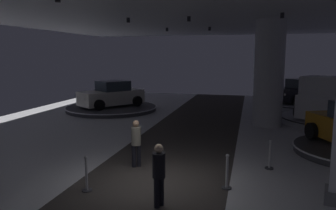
{
  "coord_description": "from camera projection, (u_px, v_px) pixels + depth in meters",
  "views": [
    {
      "loc": [
        2.69,
        -8.85,
        3.72
      ],
      "look_at": [
        -1.02,
        5.88,
        1.4
      ],
      "focal_mm": 35.27,
      "sensor_mm": 36.0,
      "label": 1
    }
  ],
  "objects": [
    {
      "name": "display_platform_far_right",
      "position": [
        335.0,
        120.0,
        17.99
      ],
      "size": [
        5.83,
        5.83,
        0.34
      ],
      "color": "#B7B7BC",
      "rests_on": "ground"
    },
    {
      "name": "display_platform_far_left",
      "position": [
        112.0,
        108.0,
        22.24
      ],
      "size": [
        6.09,
        6.09,
        0.28
      ],
      "color": "#333338",
      "rests_on": "ground"
    },
    {
      "name": "column_right",
      "position": [
        269.0,
        74.0,
        17.1
      ],
      "size": [
        1.52,
        1.52,
        5.5
      ],
      "color": "#ADADB2",
      "rests_on": "ground"
    },
    {
      "name": "visitor_walking_far",
      "position": [
        159.0,
        171.0,
        8.04
      ],
      "size": [
        0.32,
        0.32,
        1.59
      ],
      "color": "black",
      "rests_on": "ground"
    },
    {
      "name": "stanchion_b",
      "position": [
        227.0,
        176.0,
        9.2
      ],
      "size": [
        0.28,
        0.28,
        1.01
      ],
      "color": "#333338",
      "rests_on": "ground"
    },
    {
      "name": "display_car_deep_right",
      "position": [
        301.0,
        92.0,
        24.02
      ],
      "size": [
        4.35,
        4.12,
        1.71
      ],
      "color": "black",
      "rests_on": "display_platform_deep_right"
    },
    {
      "name": "ground",
      "position": [
        153.0,
        183.0,
        9.7
      ],
      "size": [
        24.0,
        44.0,
        0.06
      ],
      "color": "silver"
    },
    {
      "name": "display_car_far_left",
      "position": [
        112.0,
        95.0,
        22.12
      ],
      "size": [
        3.93,
        4.46,
        1.71
      ],
      "color": "silver",
      "rests_on": "display_platform_far_left"
    },
    {
      "name": "stanchion_c",
      "position": [
        87.0,
        178.0,
        9.04
      ],
      "size": [
        0.28,
        0.28,
        1.01
      ],
      "color": "#333338",
      "rests_on": "ground"
    },
    {
      "name": "visitor_walking_near",
      "position": [
        136.0,
        140.0,
        10.94
      ],
      "size": [
        0.32,
        0.32,
        1.59
      ],
      "color": "black",
      "rests_on": "ground"
    },
    {
      "name": "display_platform_deep_right",
      "position": [
        300.0,
        104.0,
        24.14
      ],
      "size": [
        6.02,
        6.02,
        0.28
      ],
      "color": "#B7B7BC",
      "rests_on": "ground"
    },
    {
      "name": "stanchion_a",
      "position": [
        270.0,
        158.0,
        10.81
      ],
      "size": [
        0.28,
        0.28,
        1.01
      ],
      "color": "#333338",
      "rests_on": "ground"
    },
    {
      "name": "pickup_truck_far_right",
      "position": [
        335.0,
        101.0,
        17.61
      ],
      "size": [
        4.72,
        5.57,
        2.3
      ],
      "color": "silver",
      "rests_on": "display_platform_far_right"
    }
  ]
}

